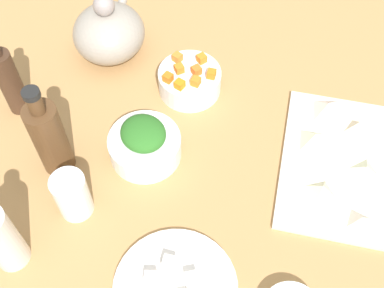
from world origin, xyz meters
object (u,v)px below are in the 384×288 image
at_px(cutting_board, 335,164).
at_px(drinking_glass_1, 72,195).
at_px(plate_tofu, 175,288).
at_px(bowl_carrots, 190,81).
at_px(bowl_greens, 145,147).
at_px(teapot, 109,32).
at_px(bottle_0, 49,137).
at_px(bottle_2, 9,81).

distance_m(cutting_board, drinking_glass_1, 0.52).
bearing_deg(plate_tofu, bowl_carrots, 15.21).
relative_size(cutting_board, bowl_carrots, 2.43).
xyz_separation_m(bowl_greens, bowl_carrots, (0.19, -0.03, 0.00)).
bearing_deg(teapot, bottle_0, -175.85).
xyz_separation_m(bowl_carrots, drinking_glass_1, (-0.35, 0.11, 0.02)).
relative_size(cutting_board, bowl_greens, 2.30).
relative_size(cutting_board, drinking_glass_1, 3.30).
bearing_deg(cutting_board, plate_tofu, 146.71).
height_order(bowl_carrots, drinking_glass_1, drinking_glass_1).
distance_m(cutting_board, bottle_0, 0.56).
distance_m(bowl_carrots, bottle_0, 0.34).
xyz_separation_m(plate_tofu, teapot, (0.49, 0.33, 0.06)).
bearing_deg(teapot, drinking_glass_1, -165.99).
height_order(bottle_0, bottle_2, bottle_0).
bearing_deg(teapot, cutting_board, -105.26).
distance_m(bowl_carrots, bottle_2, 0.38).
distance_m(bowl_greens, teapot, 0.31).
bearing_deg(cutting_board, drinking_glass_1, 118.91).
xyz_separation_m(cutting_board, bowl_carrots, (0.10, 0.34, 0.02)).
height_order(bottle_2, drinking_glass_1, bottle_2).
xyz_separation_m(bottle_0, drinking_glass_1, (-0.08, -0.08, -0.04)).
relative_size(bowl_greens, drinking_glass_1, 1.43).
distance_m(plate_tofu, bowl_greens, 0.29).
relative_size(bowl_carrots, drinking_glass_1, 1.36).
bearing_deg(plate_tofu, bowl_greens, 31.39).
distance_m(bowl_greens, drinking_glass_1, 0.18).
bearing_deg(plate_tofu, cutting_board, -33.29).
bearing_deg(bowl_greens, bowl_carrots, -8.97).
bearing_deg(plate_tofu, bottle_2, 58.84).
bearing_deg(bowl_greens, plate_tofu, -148.61).
distance_m(bowl_carrots, teapot, 0.22).
height_order(plate_tofu, bowl_greens, bowl_greens).
height_order(cutting_board, plate_tofu, plate_tofu).
distance_m(bottle_2, drinking_glass_1, 0.29).
relative_size(bowl_carrots, bottle_0, 0.61).
height_order(cutting_board, bowl_carrots, bowl_carrots).
xyz_separation_m(bottle_0, bottle_2, (0.11, 0.15, -0.01)).
bearing_deg(plate_tofu, teapot, 33.93).
xyz_separation_m(teapot, bottle_0, (-0.32, -0.02, 0.03)).
relative_size(cutting_board, plate_tofu, 1.55).
xyz_separation_m(cutting_board, bowl_greens, (-0.09, 0.37, 0.02)).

